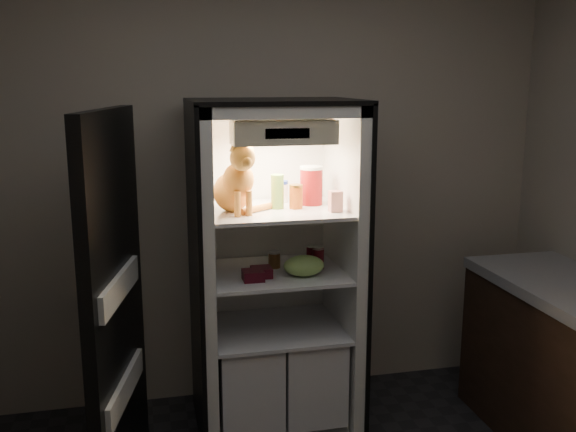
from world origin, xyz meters
name	(u,v)px	position (x,y,z in m)	size (l,w,h in m)	color
room_shell	(356,188)	(0.00, 0.00, 1.62)	(3.60, 3.60, 3.60)	white
refrigerator	(273,293)	(0.00, 1.38, 0.79)	(0.90, 0.72, 1.88)	white
fridge_door	(116,311)	(-0.85, 0.93, 0.91)	(0.24, 0.86, 1.85)	black
tabby_cat	(236,184)	(-0.22, 1.28, 1.44)	(0.36, 0.39, 0.40)	orange
parmesan_shaker	(277,192)	(0.01, 1.33, 1.38)	(0.07, 0.07, 0.19)	#227F37
mayo_tub	(280,192)	(0.06, 1.49, 1.35)	(0.09, 0.09, 0.12)	white
salsa_jar	(296,196)	(0.11, 1.30, 1.36)	(0.07, 0.07, 0.13)	maroon
pepper_jar	(311,185)	(0.22, 1.39, 1.40)	(0.13, 0.13, 0.22)	#A21815
cream_carton	(335,201)	(0.29, 1.18, 1.35)	(0.06, 0.06, 0.11)	white
soda_can_a	(312,256)	(0.22, 1.38, 1.00)	(0.06, 0.06, 0.11)	black
soda_can_b	(318,257)	(0.24, 1.31, 1.00)	(0.07, 0.07, 0.13)	black
soda_can_c	(318,258)	(0.24, 1.31, 1.00)	(0.06, 0.06, 0.12)	black
condiment_jar	(274,259)	(0.01, 1.38, 0.99)	(0.07, 0.07, 0.09)	brown
grape_bag	(304,266)	(0.13, 1.20, 1.00)	(0.22, 0.16, 0.11)	#93BC57
berry_box_left	(253,275)	(-0.15, 1.18, 0.97)	(0.11, 0.11, 0.05)	#530D17
berry_box_right	(262,272)	(-0.10, 1.23, 0.97)	(0.11, 0.11, 0.05)	#530D17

